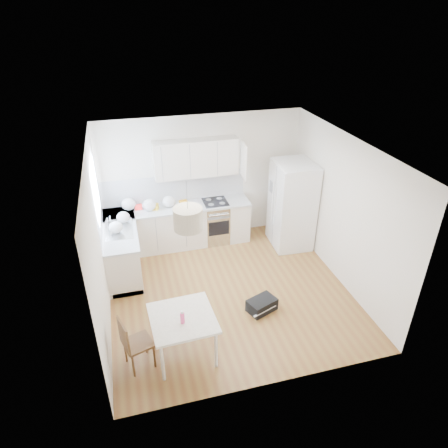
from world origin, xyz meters
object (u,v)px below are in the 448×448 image
(dining_chair, at_px, (138,342))
(gym_bag, at_px, (262,305))
(refrigerator, at_px, (293,205))
(dining_table, at_px, (183,321))

(dining_chair, distance_m, gym_bag, 2.21)
(refrigerator, distance_m, dining_table, 3.75)
(refrigerator, xyz_separation_m, dining_chair, (-3.41, -2.55, -0.48))
(dining_chair, bearing_deg, dining_table, -14.16)
(dining_table, height_order, dining_chair, dining_chair)
(dining_chair, xyz_separation_m, gym_bag, (2.09, 0.64, -0.33))
(dining_table, bearing_deg, refrigerator, 39.58)
(gym_bag, bearing_deg, refrigerator, 33.92)
(dining_chair, bearing_deg, gym_bag, -0.33)
(dining_table, xyz_separation_m, dining_chair, (-0.65, -0.04, -0.20))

